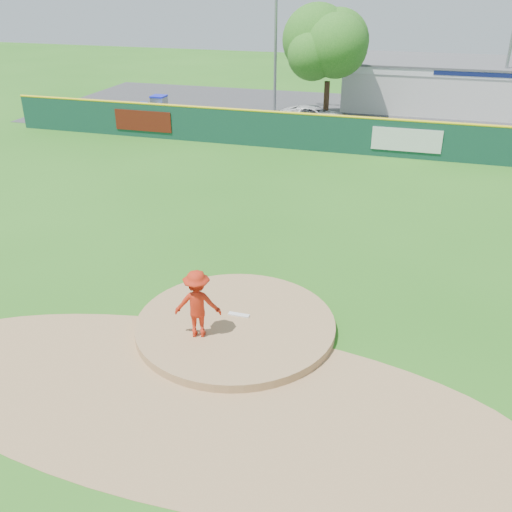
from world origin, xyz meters
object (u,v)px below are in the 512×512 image
(van, at_px, (314,116))
(deciduous_tree, at_px, (329,49))
(pool_building_grp, at_px, (453,84))
(light_pole_left, at_px, (276,20))
(playground_slide, at_px, (159,107))
(pitcher, at_px, (197,304))

(van, height_order, deciduous_tree, deciduous_tree)
(van, height_order, pool_building_grp, pool_building_grp)
(pool_building_grp, height_order, light_pole_left, light_pole_left)
(playground_slide, relative_size, deciduous_tree, 0.36)
(pitcher, xyz_separation_m, pool_building_grp, (6.73, 32.88, 0.47))
(van, bearing_deg, pool_building_grp, -44.39)
(pitcher, distance_m, playground_slide, 26.85)
(van, bearing_deg, light_pole_left, 46.26)
(pitcher, distance_m, deciduous_tree, 26.13)
(pitcher, bearing_deg, playground_slide, -77.60)
(van, xyz_separation_m, light_pole_left, (-3.47, 3.44, 5.41))
(pitcher, height_order, deciduous_tree, deciduous_tree)
(pool_building_grp, xyz_separation_m, playground_slide, (-19.05, -9.02, -0.92))
(deciduous_tree, relative_size, light_pole_left, 0.67)
(pitcher, distance_m, van, 24.52)
(pool_building_grp, bearing_deg, deciduous_tree, -138.84)
(pool_building_grp, relative_size, playground_slide, 5.68)
(pitcher, bearing_deg, pool_building_grp, -116.48)
(pool_building_grp, xyz_separation_m, deciduous_tree, (-8.00, -6.99, 2.89))
(van, relative_size, playground_slide, 1.68)
(van, relative_size, pool_building_grp, 0.30)
(pitcher, bearing_deg, deciduous_tree, -102.10)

